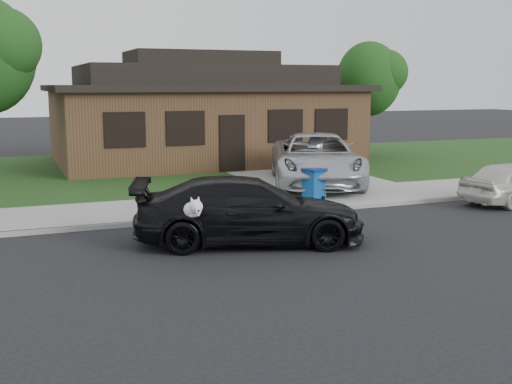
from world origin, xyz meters
name	(u,v)px	position (x,y,z in m)	size (l,w,h in m)	color
ground	(227,257)	(0.00, 0.00, 0.00)	(120.00, 120.00, 0.00)	black
sidewalk	(167,209)	(0.00, 5.00, 0.06)	(60.00, 3.00, 0.12)	gray
curb	(181,220)	(0.00, 3.50, 0.06)	(60.00, 0.12, 0.12)	gray
lawn	(117,172)	(0.00, 13.00, 0.07)	(60.00, 13.00, 0.13)	#193814
driveway	(291,174)	(6.00, 10.00, 0.07)	(4.50, 13.00, 0.14)	gray
sedan	(249,211)	(0.82, 0.92, 0.72)	(5.32, 3.34, 1.44)	black
minivan	(316,159)	(5.54, 7.04, 0.98)	(2.78, 6.03, 1.68)	silver
recycling_bin	(314,184)	(4.25, 4.61, 0.58)	(0.69, 0.69, 0.91)	navy
house	(201,114)	(4.00, 15.00, 2.13)	(12.60, 8.60, 4.65)	#422B1C
tree_1	(372,78)	(12.14, 14.40, 3.71)	(3.15, 3.00, 5.25)	#332114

